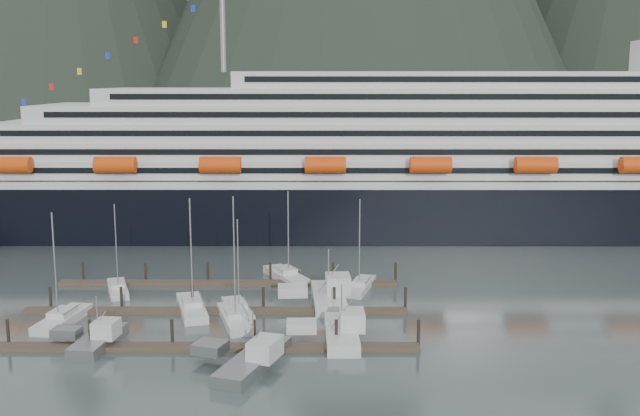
% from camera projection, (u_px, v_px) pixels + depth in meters
% --- Properties ---
extents(ground, '(1600.00, 1600.00, 0.00)m').
position_uv_depth(ground, '(253.00, 320.00, 90.86)').
color(ground, '#4E5C5C').
rests_on(ground, ground).
extents(cruise_ship, '(210.00, 30.40, 50.30)m').
position_uv_depth(cruise_ship, '(435.00, 169.00, 142.90)').
color(cruise_ship, black).
rests_on(cruise_ship, ground).
extents(dock_near, '(48.18, 2.28, 3.20)m').
position_uv_depth(dock_near, '(199.00, 347.00, 81.02)').
color(dock_near, '#493B2F').
rests_on(dock_near, ground).
extents(dock_mid, '(48.18, 2.28, 3.20)m').
position_uv_depth(dock_mid, '(216.00, 310.00, 93.84)').
color(dock_mid, '#493B2F').
rests_on(dock_mid, ground).
extents(dock_far, '(48.18, 2.28, 3.20)m').
position_uv_depth(dock_far, '(228.00, 282.00, 106.65)').
color(dock_far, '#493B2F').
rests_on(dock_far, ground).
extents(sailboat_a, '(4.42, 10.44, 14.24)m').
position_uv_depth(sailboat_a, '(62.00, 320.00, 89.61)').
color(sailboat_a, silver).
rests_on(sailboat_a, ground).
extents(sailboat_b, '(5.86, 11.59, 15.19)m').
position_uv_depth(sailboat_b, '(192.00, 308.00, 94.07)').
color(sailboat_b, silver).
rests_on(sailboat_b, ground).
extents(sailboat_c, '(5.19, 9.61, 12.56)m').
position_uv_depth(sailboat_c, '(238.00, 310.00, 93.57)').
color(sailboat_c, silver).
rests_on(sailboat_c, ground).
extents(sailboat_d, '(5.56, 11.41, 16.02)m').
position_uv_depth(sailboat_d, '(234.00, 319.00, 89.98)').
color(sailboat_d, silver).
rests_on(sailboat_d, ground).
extents(sailboat_e, '(5.23, 9.46, 12.84)m').
position_uv_depth(sailboat_e, '(118.00, 289.00, 102.89)').
color(sailboat_e, silver).
rests_on(sailboat_e, ground).
extents(sailboat_f, '(7.28, 10.50, 13.70)m').
position_uv_depth(sailboat_f, '(286.00, 276.00, 109.57)').
color(sailboat_f, silver).
rests_on(sailboat_f, ground).
extents(sailboat_g, '(4.95, 10.06, 13.31)m').
position_uv_depth(sailboat_g, '(361.00, 287.00, 104.16)').
color(sailboat_g, silver).
rests_on(sailboat_g, ground).
extents(trawler_b, '(7.56, 9.91, 6.19)m').
position_uv_depth(trawler_b, '(97.00, 339.00, 81.95)').
color(trawler_b, gray).
rests_on(trawler_b, ground).
extents(trawler_c, '(10.25, 13.26, 6.56)m').
position_uv_depth(trawler_c, '(252.00, 359.00, 75.98)').
color(trawler_c, gray).
rests_on(trawler_c, ground).
extents(trawler_d, '(8.78, 11.88, 7.02)m').
position_uv_depth(trawler_d, '(340.00, 332.00, 84.02)').
color(trawler_d, silver).
rests_on(trawler_d, ground).
extents(trawler_e, '(9.55, 12.52, 8.04)m').
position_uv_depth(trawler_e, '(327.00, 296.00, 97.58)').
color(trawler_e, silver).
rests_on(trawler_e, ground).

